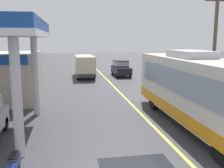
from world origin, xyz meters
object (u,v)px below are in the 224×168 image
at_px(coach_bus_main, 198,92).
at_px(minibus_opposing_lane, 85,64).
at_px(motorcycle_parked_forecourt, 13,167).
at_px(car_trailing_behind_bus, 121,67).

bearing_deg(coach_bus_main, minibus_opposing_lane, 103.74).
height_order(minibus_opposing_lane, motorcycle_parked_forecourt, minibus_opposing_lane).
distance_m(coach_bus_main, minibus_opposing_lane, 18.46).
distance_m(minibus_opposing_lane, motorcycle_parked_forecourt, 22.03).
relative_size(minibus_opposing_lane, car_trailing_behind_bus, 1.46).
relative_size(minibus_opposing_lane, motorcycle_parked_forecourt, 3.41).
distance_m(coach_bus_main, motorcycle_parked_forecourt, 8.90).
xyz_separation_m(coach_bus_main, car_trailing_behind_bus, (-0.12, 18.11, -0.71)).
relative_size(coach_bus_main, motorcycle_parked_forecourt, 6.13).
xyz_separation_m(minibus_opposing_lane, motorcycle_parked_forecourt, (-3.58, -21.71, -1.03)).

